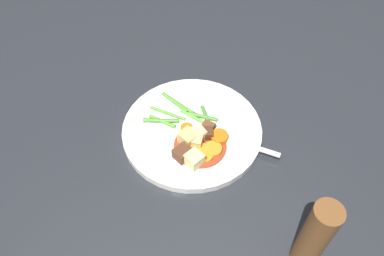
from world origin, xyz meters
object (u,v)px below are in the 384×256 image
(meat_chunk_0, at_px, (183,153))
(potato_chunk_0, at_px, (196,141))
(potato_chunk_3, at_px, (194,159))
(carrot_slice_0, at_px, (213,149))
(carrot_slice_1, at_px, (199,151))
(carrot_slice_3, at_px, (187,129))
(carrot_slice_2, at_px, (206,157))
(meat_chunk_1, at_px, (206,134))
(carrot_slice_5, at_px, (191,155))
(meat_chunk_2, at_px, (208,128))
(potato_chunk_1, at_px, (198,134))
(fork, at_px, (233,140))
(dinner_plate, at_px, (192,130))
(carrot_slice_4, at_px, (219,137))
(pepper_mill, at_px, (315,236))
(potato_chunk_2, at_px, (188,138))

(meat_chunk_0, bearing_deg, potato_chunk_0, 130.26)
(potato_chunk_3, bearing_deg, carrot_slice_0, 120.72)
(carrot_slice_1, height_order, carrot_slice_3, carrot_slice_3)
(carrot_slice_0, xyz_separation_m, carrot_slice_2, (0.01, -0.02, -0.00))
(carrot_slice_3, xyz_separation_m, meat_chunk_1, (0.02, 0.04, 0.00))
(carrot_slice_1, distance_m, carrot_slice_5, 0.02)
(carrot_slice_2, xyz_separation_m, meat_chunk_2, (-0.07, 0.01, 0.00))
(carrot_slice_2, xyz_separation_m, potato_chunk_1, (-0.05, -0.01, 0.01))
(meat_chunk_1, distance_m, fork, 0.05)
(dinner_plate, height_order, fork, fork)
(carrot_slice_4, relative_size, meat_chunk_1, 1.26)
(carrot_slice_2, distance_m, meat_chunk_2, 0.07)
(dinner_plate, relative_size, fork, 1.76)
(pepper_mill, bearing_deg, potato_chunk_1, -151.60)
(carrot_slice_0, relative_size, carrot_slice_1, 0.97)
(meat_chunk_2, bearing_deg, carrot_slice_3, -95.88)
(carrot_slice_0, relative_size, potato_chunk_3, 1.19)
(dinner_plate, relative_size, potato_chunk_0, 10.12)
(potato_chunk_3, relative_size, meat_chunk_0, 0.92)
(potato_chunk_3, distance_m, meat_chunk_0, 0.03)
(carrot_slice_0, xyz_separation_m, carrot_slice_3, (-0.06, -0.04, 0.00))
(carrot_slice_5, height_order, potato_chunk_0, potato_chunk_0)
(carrot_slice_0, relative_size, meat_chunk_1, 1.28)
(potato_chunk_0, bearing_deg, carrot_slice_5, -28.03)
(potato_chunk_1, bearing_deg, carrot_slice_4, 79.03)
(potato_chunk_1, height_order, meat_chunk_1, potato_chunk_1)
(carrot_slice_5, distance_m, meat_chunk_0, 0.02)
(potato_chunk_1, xyz_separation_m, fork, (0.02, 0.07, -0.01))
(dinner_plate, distance_m, fork, 0.09)
(fork, bearing_deg, meat_chunk_0, -76.83)
(dinner_plate, xyz_separation_m, meat_chunk_2, (0.01, 0.03, 0.02))
(carrot_slice_1, xyz_separation_m, carrot_slice_3, (-0.06, -0.02, 0.00))
(carrot_slice_4, xyz_separation_m, meat_chunk_1, (-0.01, -0.02, 0.00))
(carrot_slice_4, relative_size, pepper_mill, 0.21)
(meat_chunk_1, bearing_deg, dinner_plate, -137.59)
(carrot_slice_0, bearing_deg, potato_chunk_0, -121.51)
(dinner_plate, height_order, carrot_slice_0, carrot_slice_0)
(meat_chunk_1, xyz_separation_m, pepper_mill, (0.25, 0.12, 0.05))
(potato_chunk_0, bearing_deg, fork, 90.02)
(carrot_slice_3, bearing_deg, potato_chunk_0, 19.60)
(carrot_slice_4, relative_size, potato_chunk_2, 1.11)
(carrot_slice_5, height_order, potato_chunk_3, potato_chunk_3)
(dinner_plate, xyz_separation_m, meat_chunk_1, (0.03, 0.02, 0.02))
(meat_chunk_2, relative_size, pepper_mill, 0.15)
(meat_chunk_1, bearing_deg, carrot_slice_4, 70.24)
(potato_chunk_0, bearing_deg, carrot_slice_1, 11.68)
(potato_chunk_0, relative_size, potato_chunk_3, 0.95)
(potato_chunk_1, height_order, fork, potato_chunk_1)
(pepper_mill, bearing_deg, potato_chunk_2, -147.10)
(carrot_slice_4, xyz_separation_m, carrot_slice_5, (0.03, -0.06, 0.00))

